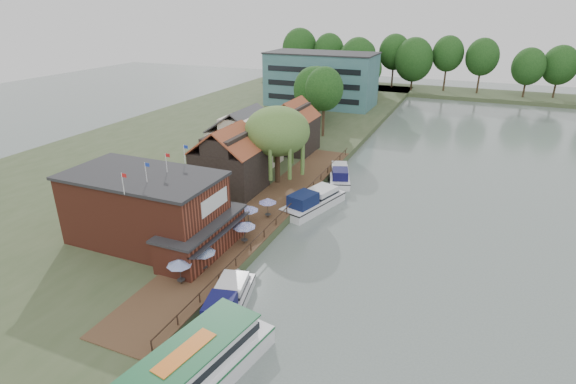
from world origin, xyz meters
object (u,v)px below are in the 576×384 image
at_px(cottage_b, 245,137).
at_px(umbrella_2, 244,233).
at_px(cottage_c, 293,126).
at_px(cottage_a, 229,159).
at_px(umbrella_4, 268,208).
at_px(cruiser_1, 313,199).
at_px(umbrella_0, 180,272).
at_px(umbrella_1, 203,259).
at_px(willow, 277,146).
at_px(tour_boat, 178,379).
at_px(cruiser_0, 227,299).
at_px(cruiser_2, 340,173).
at_px(hotel_block, 321,79).
at_px(swan, 167,359).
at_px(pub, 162,211).
at_px(umbrella_3, 248,216).

relative_size(cottage_b, umbrella_2, 4.02).
relative_size(cottage_b, cottage_c, 1.13).
bearing_deg(cottage_c, cottage_a, -93.01).
bearing_deg(umbrella_4, cruiser_1, 63.44).
relative_size(cottage_b, umbrella_0, 4.04).
bearing_deg(umbrella_1, umbrella_0, -105.17).
relative_size(willow, tour_boat, 0.67).
xyz_separation_m(cottage_c, cruiser_0, (10.54, -39.84, -4.08)).
height_order(cottage_b, cottage_c, same).
relative_size(umbrella_2, tour_boat, 0.15).
relative_size(cruiser_0, cruiser_2, 1.01).
bearing_deg(umbrella_0, umbrella_4, 84.93).
height_order(hotel_block, tour_boat, hotel_block).
bearing_deg(tour_boat, cottage_a, 124.31).
distance_m(umbrella_2, tour_boat, 18.70).
xyz_separation_m(hotel_block, swan, (17.50, -83.52, -6.93)).
height_order(pub, swan, pub).
bearing_deg(hotel_block, umbrella_4, -76.28).
relative_size(cottage_a, cottage_c, 1.01).
distance_m(willow, umbrella_3, 14.01).
height_order(umbrella_2, tour_boat, umbrella_2).
distance_m(pub, cruiser_2, 28.63).
height_order(umbrella_0, umbrella_4, same).
distance_m(cottage_a, umbrella_3, 11.16).
xyz_separation_m(tour_boat, swan, (-2.82, 2.39, -1.47)).
bearing_deg(umbrella_3, umbrella_4, 67.83).
xyz_separation_m(pub, swan, (9.50, -12.52, -4.43)).
xyz_separation_m(pub, tour_boat, (12.32, -14.91, -2.96)).
height_order(pub, tour_boat, pub).
bearing_deg(cottage_a, cruiser_2, 45.36).
relative_size(umbrella_2, cruiser_2, 0.25).
bearing_deg(tour_boat, willow, 114.49).
height_order(cottage_b, cruiser_0, cottage_b).
xyz_separation_m(umbrella_0, tour_boat, (6.61, -9.58, -0.60)).
distance_m(cottage_b, umbrella_0, 31.99).
xyz_separation_m(cruiser_1, tour_boat, (2.11, -30.73, 0.34)).
xyz_separation_m(cottage_b, cottage_c, (4.00, 9.00, 0.00)).
distance_m(umbrella_3, tour_boat, 22.61).
xyz_separation_m(pub, umbrella_2, (7.41, 3.12, -2.36)).
relative_size(pub, hotel_block, 0.79).
distance_m(pub, cottage_c, 34.01).
distance_m(hotel_block, umbrella_4, 63.55).
bearing_deg(willow, umbrella_1, -82.77).
xyz_separation_m(cottage_a, swan, (10.50, -27.52, -5.03)).
distance_m(pub, umbrella_2, 8.38).
bearing_deg(umbrella_3, umbrella_0, -91.05).
bearing_deg(cottage_a, willow, 48.01).
distance_m(pub, cottage_b, 25.33).
height_order(umbrella_1, cruiser_2, umbrella_1).
relative_size(cottage_b, umbrella_3, 4.04).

